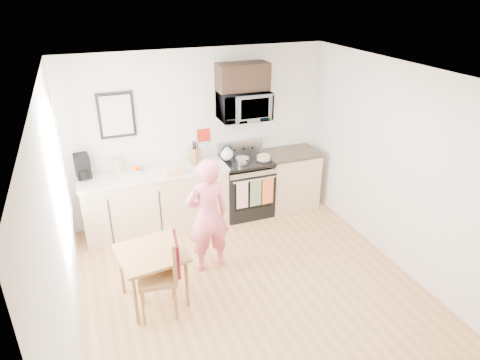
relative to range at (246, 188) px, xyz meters
name	(u,v)px	position (x,y,z in m)	size (l,w,h in m)	color
floor	(257,296)	(-0.63, -1.98, -0.44)	(4.60, 4.60, 0.00)	#A96F41
back_wall	(200,135)	(-0.63, 0.32, 0.86)	(4.00, 0.04, 2.60)	silver
left_wall	(61,237)	(-2.63, -1.98, 0.86)	(0.04, 4.60, 2.60)	silver
right_wall	(409,174)	(1.37, -1.98, 0.86)	(0.04, 4.60, 2.60)	silver
ceiling	(261,80)	(-0.63, -1.98, 2.16)	(4.00, 4.60, 0.04)	white
window	(60,178)	(-2.59, -1.18, 1.11)	(0.06, 1.40, 1.50)	silver
cabinet_left	(156,201)	(-1.43, 0.02, 0.01)	(2.10, 0.60, 0.90)	tan
countertop_left	(154,173)	(-1.43, 0.02, 0.48)	(2.14, 0.64, 0.04)	beige
cabinet_right	(290,179)	(0.80, 0.02, 0.01)	(0.84, 0.60, 0.90)	tan
countertop_right	(291,153)	(0.80, 0.02, 0.48)	(0.88, 0.64, 0.04)	black
range	(246,188)	(0.00, 0.00, 0.00)	(0.76, 0.70, 1.16)	black
microwave	(244,106)	(0.00, 0.10, 1.32)	(0.76, 0.51, 0.42)	#B8B8BD
upper_cabinet	(243,77)	(0.00, 0.15, 1.74)	(0.76, 0.35, 0.40)	black
wall_art	(116,115)	(-1.83, 0.30, 1.31)	(0.50, 0.04, 0.65)	black
wall_trivet	(204,135)	(-0.58, 0.31, 0.86)	(0.20, 0.02, 0.20)	red
person	(208,216)	(-0.99, -1.20, 0.34)	(0.56, 0.37, 1.54)	#D63B57
dining_table	(151,257)	(-1.78, -1.59, 0.16)	(0.72, 0.72, 0.68)	brown
chair	(168,264)	(-1.64, -1.83, 0.20)	(0.50, 0.46, 0.99)	brown
knife_block	(195,156)	(-0.78, 0.10, 0.62)	(0.11, 0.15, 0.24)	brown
utensil_crock	(198,151)	(-0.70, 0.24, 0.64)	(0.11, 0.11, 0.33)	red
fruit_bowl	(137,169)	(-1.65, 0.11, 0.54)	(0.25, 0.25, 0.09)	white
milk_carton	(116,166)	(-1.94, 0.13, 0.62)	(0.09, 0.09, 0.24)	tan
coffee_maker	(83,167)	(-2.38, 0.17, 0.66)	(0.22, 0.30, 0.34)	black
bread_bag	(175,171)	(-1.17, -0.20, 0.56)	(0.30, 0.14, 0.11)	tan
cake	(264,158)	(0.25, -0.11, 0.53)	(0.25, 0.25, 0.08)	black
kettle	(227,154)	(-0.28, 0.10, 0.59)	(0.19, 0.19, 0.25)	white
pot	(242,161)	(-0.11, -0.13, 0.54)	(0.20, 0.34, 0.10)	#B8B8BD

